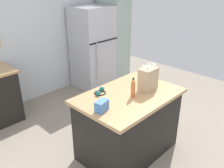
# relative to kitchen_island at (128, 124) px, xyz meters

# --- Properties ---
(ground) EXTENTS (6.46, 6.46, 0.00)m
(ground) POSITION_rel_kitchen_island_xyz_m (0.17, -0.19, -0.45)
(ground) COLOR gray
(back_wall) EXTENTS (5.39, 0.13, 2.63)m
(back_wall) POSITION_rel_kitchen_island_xyz_m (0.16, 2.44, 0.87)
(back_wall) COLOR silver
(back_wall) RESTS_ON ground
(kitchen_island) EXTENTS (1.33, 0.90, 0.89)m
(kitchen_island) POSITION_rel_kitchen_island_xyz_m (0.00, 0.00, 0.00)
(kitchen_island) COLOR black
(kitchen_island) RESTS_ON ground
(refrigerator) EXTENTS (0.78, 0.72, 1.70)m
(refrigerator) POSITION_rel_kitchen_island_xyz_m (1.20, 2.02, 0.40)
(refrigerator) COLOR #B7B7BC
(refrigerator) RESTS_ON ground
(tall_cabinet) EXTENTS (0.46, 0.65, 2.20)m
(tall_cabinet) POSITION_rel_kitchen_island_xyz_m (1.84, 2.02, 0.65)
(tall_cabinet) COLOR #9EB2A8
(tall_cabinet) RESTS_ON ground
(shopping_bag) EXTENTS (0.25, 0.16, 0.35)m
(shopping_bag) POSITION_rel_kitchen_island_xyz_m (0.27, -0.08, 0.60)
(shopping_bag) COLOR tan
(shopping_bag) RESTS_ON kitchen_island
(small_box) EXTENTS (0.17, 0.13, 0.12)m
(small_box) POSITION_rel_kitchen_island_xyz_m (-0.52, -0.04, 0.50)
(small_box) COLOR #4775B7
(small_box) RESTS_ON kitchen_island
(bottle) EXTENTS (0.05, 0.05, 0.26)m
(bottle) POSITION_rel_kitchen_island_xyz_m (-0.02, -0.07, 0.56)
(bottle) COLOR #C66633
(bottle) RESTS_ON kitchen_island
(ear_defenders) EXTENTS (0.20, 0.20, 0.06)m
(ear_defenders) POSITION_rel_kitchen_island_xyz_m (-0.23, 0.29, 0.47)
(ear_defenders) COLOR black
(ear_defenders) RESTS_ON kitchen_island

